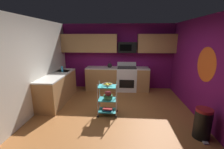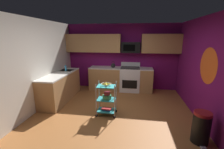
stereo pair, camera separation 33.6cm
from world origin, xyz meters
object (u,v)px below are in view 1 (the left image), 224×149
object	(u,v)px
dish_soap_bottle	(62,69)
oven_range	(127,78)
mixing_bowl_large	(108,97)
trash_can	(203,123)
mixing_bowl_small	(108,93)
kettle	(110,66)
fruit_bowl	(107,84)
book_stack	(108,109)
rolling_cart	(108,99)
microwave	(127,47)

from	to	relation	value
dish_soap_bottle	oven_range	bearing A→B (deg)	21.74
mixing_bowl_large	dish_soap_bottle	world-z (taller)	dish_soap_bottle
oven_range	trash_can	distance (m)	3.32
mixing_bowl_small	kettle	size ratio (longest dim) A/B	0.69
fruit_bowl	mixing_bowl_small	size ratio (longest dim) A/B	1.49
oven_range	kettle	xyz separation A→B (m)	(-0.67, -0.00, 0.52)
oven_range	trash_can	bearing A→B (deg)	-62.48
mixing_bowl_small	book_stack	bearing A→B (deg)	-153.81
fruit_bowl	dish_soap_bottle	size ratio (longest dim) A/B	1.36
mixing_bowl_large	book_stack	world-z (taller)	mixing_bowl_large
mixing_bowl_large	dish_soap_bottle	bearing A→B (deg)	144.80
rolling_cart	kettle	bearing A→B (deg)	93.12
fruit_bowl	book_stack	distance (m)	0.72
microwave	book_stack	xyz separation A→B (m)	(-0.56, -2.20, -1.54)
kettle	trash_can	distance (m)	3.73
rolling_cart	mixing_bowl_small	xyz separation A→B (m)	(0.02, 0.01, 0.17)
mixing_bowl_small	trash_can	world-z (taller)	trash_can
kettle	dish_soap_bottle	world-z (taller)	kettle
fruit_bowl	oven_range	bearing A→B (deg)	75.04
oven_range	mixing_bowl_large	size ratio (longest dim) A/B	4.37
fruit_bowl	mixing_bowl_large	size ratio (longest dim) A/B	1.08
mixing_bowl_small	book_stack	world-z (taller)	mixing_bowl_small
mixing_bowl_large	oven_range	bearing A→B (deg)	75.42
mixing_bowl_small	book_stack	size ratio (longest dim) A/B	0.68
mixing_bowl_small	trash_can	distance (m)	2.26
microwave	book_stack	world-z (taller)	microwave
trash_can	microwave	bearing A→B (deg)	116.71
oven_range	dish_soap_bottle	size ratio (longest dim) A/B	5.50
fruit_bowl	kettle	world-z (taller)	kettle
microwave	kettle	bearing A→B (deg)	-170.83
microwave	rolling_cart	world-z (taller)	microwave
mixing_bowl_large	kettle	xyz separation A→B (m)	(-0.13, 2.09, 0.48)
book_stack	trash_can	distance (m)	2.26
rolling_cart	mixing_bowl_large	size ratio (longest dim) A/B	3.63
oven_range	mixing_bowl_small	bearing A→B (deg)	-104.57
microwave	kettle	size ratio (longest dim) A/B	2.65
book_stack	kettle	xyz separation A→B (m)	(-0.11, 2.09, 0.84)
rolling_cart	fruit_bowl	world-z (taller)	rolling_cart
rolling_cart	mixing_bowl_small	bearing A→B (deg)	26.19
fruit_bowl	book_stack	xyz separation A→B (m)	(-0.00, 0.00, -0.72)
oven_range	dish_soap_bottle	xyz separation A→B (m)	(-2.24, -0.89, 0.54)
microwave	dish_soap_bottle	bearing A→B (deg)	-155.99
oven_range	mixing_bowl_large	world-z (taller)	oven_range
oven_range	fruit_bowl	world-z (taller)	oven_range
microwave	fruit_bowl	world-z (taller)	microwave
oven_range	microwave	world-z (taller)	microwave
fruit_bowl	trash_can	bearing A→B (deg)	-22.06
dish_soap_bottle	kettle	bearing A→B (deg)	29.57
rolling_cart	dish_soap_bottle	world-z (taller)	dish_soap_bottle
fruit_bowl	mixing_bowl_large	distance (m)	0.36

